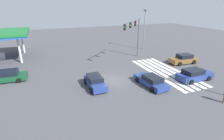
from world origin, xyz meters
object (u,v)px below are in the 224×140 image
Objects in this scene: car_5 at (151,81)px; traffic_signal_mast at (134,30)px; car_1 at (194,75)px; street_light_pole_a at (144,26)px; car_3 at (95,82)px; car_4 at (8,76)px; car_0 at (184,59)px.

traffic_signal_mast is at bearing -20.52° from car_5.
traffic_signal_mast is at bearing 106.82° from car_1.
street_light_pole_a is at bearing -177.55° from traffic_signal_mast.
car_3 is (-7.75, 9.31, -4.55)m from traffic_signal_mast.
car_4 is at bearing -121.64° from car_3.
car_0 reaches higher than car_1.
car_4 is 26.90m from street_light_pole_a.
car_1 is at bearing 62.86° from traffic_signal_mast.
car_1 is 12.98m from car_3.
car_1 reaches higher than car_5.
traffic_signal_mast is 1.44× the size of car_1.
street_light_pole_a reaches higher than car_5.
car_1 is 17.70m from street_light_pole_a.
car_3 is at bearing -5.22° from traffic_signal_mast.
car_1 is at bearing 76.68° from car_3.
street_light_pole_a is at bearing 131.84° from car_3.
traffic_signal_mast is 1.48× the size of car_4.
car_4 reaches higher than car_3.
car_5 is at bearing 70.57° from car_3.
car_0 is at bearing 178.53° from car_4.
traffic_signal_mast is 9.53m from car_0.
car_5 is 0.60× the size of street_light_pole_a.
car_5 is (-2.13, -6.45, -0.08)m from car_3.
car_1 is at bearing 60.58° from car_0.
car_4 is at bearing 59.69° from car_5.
car_3 is (2.73, 12.69, -0.01)m from car_1.
car_4 is at bearing 108.50° from street_light_pole_a.
street_light_pole_a reaches higher than car_3.
car_3 is 21.32m from street_light_pole_a.
car_1 is 1.15× the size of car_3.
car_3 is 6.79m from car_5.
car_0 reaches higher than car_5.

